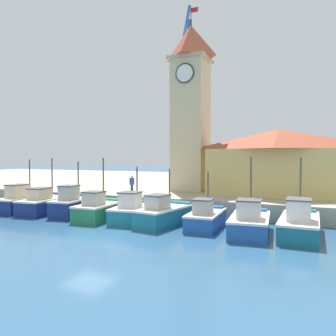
% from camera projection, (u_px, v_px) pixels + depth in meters
% --- Properties ---
extents(ground_plane, '(300.00, 300.00, 0.00)m').
position_uv_depth(ground_plane, '(90.00, 237.00, 17.92)').
color(ground_plane, '#2D567A').
extents(quay_wharf, '(120.00, 40.00, 1.24)m').
position_uv_depth(quay_wharf, '(222.00, 185.00, 43.49)').
color(quay_wharf, '#A89E89').
rests_on(quay_wharf, ground).
extents(fishing_boat_far_left, '(2.33, 5.10, 4.20)m').
position_uv_depth(fishing_boat_far_left, '(24.00, 202.00, 26.64)').
color(fishing_boat_far_left, navy).
rests_on(fishing_boat_far_left, ground).
extents(fishing_boat_left_outer, '(2.62, 5.31, 4.32)m').
position_uv_depth(fishing_boat_left_outer, '(47.00, 204.00, 25.80)').
color(fishing_boat_left_outer, navy).
rests_on(fishing_boat_left_outer, ground).
extents(fishing_boat_left_inner, '(2.28, 4.38, 4.07)m').
position_uv_depth(fishing_boat_left_inner, '(74.00, 205.00, 24.59)').
color(fishing_boat_left_inner, navy).
rests_on(fishing_boat_left_inner, ground).
extents(fishing_boat_mid_left, '(2.24, 4.24, 4.34)m').
position_uv_depth(fishing_boat_mid_left, '(99.00, 210.00, 22.90)').
color(fishing_boat_mid_left, '#237A4C').
rests_on(fishing_boat_mid_left, ground).
extents(fishing_boat_center, '(2.67, 4.48, 3.73)m').
position_uv_depth(fishing_boat_center, '(134.00, 211.00, 22.26)').
color(fishing_boat_center, '#196B7F').
rests_on(fishing_boat_center, ground).
extents(fishing_boat_mid_right, '(2.58, 4.86, 3.62)m').
position_uv_depth(fishing_boat_mid_right, '(164.00, 214.00, 21.07)').
color(fishing_boat_mid_right, '#196B7F').
rests_on(fishing_boat_mid_right, ground).
extents(fishing_boat_right_inner, '(2.02, 4.19, 3.47)m').
position_uv_depth(fishing_boat_right_inner, '(206.00, 218.00, 20.20)').
color(fishing_boat_right_inner, '#2356A8').
rests_on(fishing_boat_right_inner, ground).
extents(fishing_boat_right_outer, '(2.53, 4.71, 4.43)m').
position_uv_depth(fishing_boat_right_outer, '(250.00, 222.00, 18.52)').
color(fishing_boat_right_outer, '#2356A8').
rests_on(fishing_boat_right_outer, ground).
extents(fishing_boat_far_right, '(2.14, 5.24, 4.38)m').
position_uv_depth(fishing_boat_far_right, '(299.00, 224.00, 18.03)').
color(fishing_boat_far_right, '#196B7F').
rests_on(fishing_boat_far_right, ground).
extents(clock_tower, '(3.54, 3.54, 17.15)m').
position_uv_depth(clock_tower, '(191.00, 103.00, 30.94)').
color(clock_tower, beige).
rests_on(clock_tower, quay_wharf).
extents(warehouse_right, '(11.34, 5.71, 5.46)m').
position_uv_depth(warehouse_right, '(278.00, 161.00, 27.09)').
color(warehouse_right, tan).
rests_on(warehouse_right, quay_wharf).
extents(port_crane_near, '(5.51, 8.75, 21.04)m').
position_uv_depth(port_crane_near, '(189.00, 118.00, 39.08)').
color(port_crane_near, navy).
rests_on(port_crane_near, quay_wharf).
extents(dock_worker_near_tower, '(0.34, 0.22, 1.62)m').
position_uv_depth(dock_worker_near_tower, '(132.00, 185.00, 27.40)').
color(dock_worker_near_tower, '#33333D').
rests_on(dock_worker_near_tower, quay_wharf).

